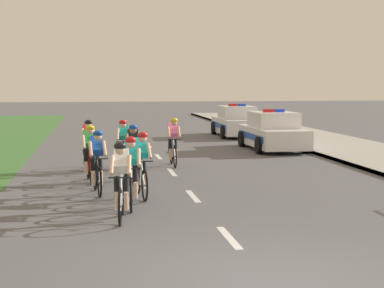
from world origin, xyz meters
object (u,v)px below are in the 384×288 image
Objects in this scene: cyclist_lead at (121,180)px; police_car_second at (237,122)px; cyclist_fourth at (97,161)px; police_car_nearest at (273,132)px; cyclist_fifth at (133,151)px; cyclist_third at (141,164)px; cyclist_second at (131,171)px; cyclist_eighth at (88,144)px; cyclist_seventh at (124,144)px; cyclist_sixth at (89,153)px; cyclist_ninth at (173,141)px.

police_car_second is at bearing 70.86° from cyclist_lead.
cyclist_fourth is 11.32m from police_car_nearest.
police_car_nearest is at bearing 50.39° from cyclist_fifth.
cyclist_second is at bearing -103.98° from cyclist_third.
police_car_nearest is at bearing 58.90° from cyclist_third.
cyclist_third is at bearing 76.86° from cyclist_lead.
cyclist_seventh is at bearing -6.53° from cyclist_eighth.
cyclist_second and cyclist_third have the same top height.
cyclist_sixth and cyclist_seventh have the same top height.
cyclist_eighth is (-1.20, 2.27, 0.00)m from cyclist_fifth.
police_car_second is at bearing 70.41° from cyclist_second.
cyclist_lead is at bearing -96.08° from cyclist_fifth.
cyclist_second is 0.39× the size of police_car_second.
cyclist_seventh and cyclist_eighth have the same top height.
cyclist_ninth is at bearing 48.68° from cyclist_sixth.
police_car_nearest is (7.06, 4.81, -0.11)m from cyclist_eighth.
cyclist_second is 1.00× the size of cyclist_ninth.
cyclist_third is 2.60m from cyclist_fifth.
cyclist_fourth and cyclist_fifth have the same top height.
cyclist_lead is 1.00× the size of cyclist_sixth.
cyclist_lead is 1.00× the size of cyclist_fourth.
cyclist_fourth is at bearing -116.62° from cyclist_ninth.
police_car_second is (7.01, 13.57, -0.11)m from cyclist_sixth.
cyclist_eighth is (-0.05, 2.39, 0.00)m from cyclist_sixth.
cyclist_ninth is 11.53m from police_car_second.
cyclist_fourth is 0.39× the size of police_car_nearest.
cyclist_sixth is at bearing 103.54° from cyclist_second.
cyclist_second and cyclist_seventh have the same top height.
police_car_second is (7.06, 11.18, -0.11)m from cyclist_eighth.
cyclist_eighth is (-0.24, 4.22, 0.00)m from cyclist_fourth.
cyclist_fourth and cyclist_sixth have the same top height.
cyclist_third and cyclist_sixth have the same top height.
cyclist_fourth is at bearing 110.88° from cyclist_second.
cyclist_ninth is 6.16m from police_car_nearest.
police_car_nearest is at bearing 60.53° from cyclist_second.
cyclist_third is 1.00× the size of cyclist_ninth.
police_car_second is (5.84, 16.05, -0.11)m from cyclist_third.
cyclist_fourth is 1.00× the size of cyclist_eighth.
police_car_second is at bearing 57.73° from cyclist_eighth.
police_car_nearest reaches higher than cyclist_seventh.
cyclist_ninth is at bearing 63.10° from cyclist_fifth.
cyclist_fifth is 1.00× the size of cyclist_ninth.
cyclist_ninth is at bearing -136.07° from police_car_nearest.
cyclist_second and cyclist_fourth have the same top height.
police_car_nearest is (5.84, 9.68, -0.11)m from cyclist_third.
cyclist_fifth is at bearing 85.90° from cyclist_second.
cyclist_third and cyclist_ninth have the same top height.
cyclist_lead is at bearing -104.13° from cyclist_ninth.
police_car_second is (6.82, 15.40, -0.11)m from cyclist_fourth.
cyclist_lead and cyclist_seventh have the same top height.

